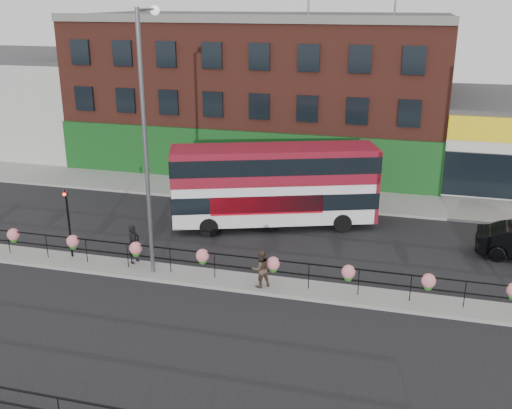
% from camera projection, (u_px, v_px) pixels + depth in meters
% --- Properties ---
extents(ground, '(120.00, 120.00, 0.00)m').
position_uv_depth(ground, '(238.00, 283.00, 25.09)').
color(ground, black).
rests_on(ground, ground).
extents(north_pavement, '(60.00, 4.00, 0.15)m').
position_uv_depth(north_pavement, '(294.00, 195.00, 36.02)').
color(north_pavement, gray).
rests_on(north_pavement, ground).
extents(median, '(60.00, 1.60, 0.15)m').
position_uv_depth(median, '(238.00, 282.00, 25.07)').
color(median, gray).
rests_on(median, ground).
extents(brick_building, '(25.00, 12.21, 10.30)m').
position_uv_depth(brick_building, '(263.00, 90.00, 42.61)').
color(brick_building, brown).
rests_on(brick_building, ground).
extents(warehouse_west, '(15.50, 12.00, 7.30)m').
position_uv_depth(warehouse_west, '(19.00, 99.00, 48.06)').
color(warehouse_west, '#AEADA9').
rests_on(warehouse_west, ground).
extents(median_railing, '(30.04, 0.56, 1.23)m').
position_uv_depth(median_railing, '(237.00, 261.00, 24.75)').
color(median_railing, black).
rests_on(median_railing, median).
extents(south_railing, '(20.04, 0.05, 1.12)m').
position_uv_depth(south_railing, '(58.00, 407.00, 16.04)').
color(south_railing, black).
rests_on(south_railing, south_pavement).
extents(double_decker_bus, '(10.69, 5.88, 4.24)m').
position_uv_depth(double_decker_bus, '(275.00, 178.00, 30.59)').
color(double_decker_bus, white).
rests_on(double_decker_bus, ground).
extents(pedestrian_a, '(0.85, 0.74, 1.76)m').
position_uv_depth(pedestrian_a, '(134.00, 244.00, 26.46)').
color(pedestrian_a, black).
rests_on(pedestrian_a, median).
extents(pedestrian_b, '(1.36, 1.36, 1.59)m').
position_uv_depth(pedestrian_b, '(261.00, 269.00, 24.25)').
color(pedestrian_b, '#463629').
rests_on(pedestrian_b, median).
extents(lamp_column_west, '(0.39, 1.91, 10.90)m').
position_uv_depth(lamp_column_west, '(147.00, 122.00, 24.00)').
color(lamp_column_west, slate).
rests_on(lamp_column_west, median).
extents(traffic_light_median, '(0.15, 0.28, 3.65)m').
position_uv_depth(traffic_light_median, '(67.00, 209.00, 26.59)').
color(traffic_light_median, black).
rests_on(traffic_light_median, median).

